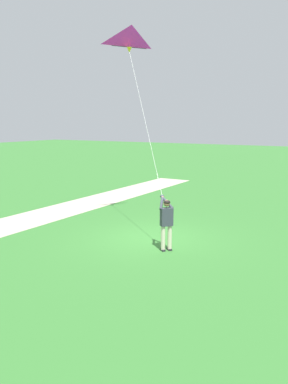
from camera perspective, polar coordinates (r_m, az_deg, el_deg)
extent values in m
plane|color=#33702D|center=(14.53, 1.02, -6.77)|extent=(120.00, 120.00, 0.00)
cube|color=#232328|center=(13.19, 2.75, -8.44)|extent=(0.25, 0.24, 0.06)
cylinder|color=beige|center=(13.04, 2.79, -6.72)|extent=(0.14, 0.14, 0.82)
cube|color=#232328|center=(13.27, 3.72, -8.32)|extent=(0.25, 0.24, 0.06)
cylinder|color=beige|center=(13.13, 3.78, -6.61)|extent=(0.14, 0.14, 0.82)
cube|color=#333842|center=(12.89, 3.32, -3.64)|extent=(0.43, 0.45, 0.60)
sphere|color=#996B4C|center=(12.79, 3.34, -1.64)|extent=(0.22, 0.22, 0.22)
ellipsoid|color=black|center=(12.77, 3.37, -1.49)|extent=(0.32, 0.32, 0.13)
cylinder|color=#333842|center=(12.96, 2.61, -1.52)|extent=(0.27, 0.55, 0.43)
cylinder|color=#333842|center=(13.03, 3.33, -1.47)|extent=(0.56, 0.21, 0.43)
sphere|color=#996B4C|center=(13.11, 2.72, -0.81)|extent=(0.10, 0.10, 0.10)
pyramid|color=#E02D9E|center=(16.55, -1.79, 21.76)|extent=(1.31, 1.63, 0.77)
cone|color=yellow|center=(16.67, -2.16, 20.01)|extent=(0.28, 0.28, 0.22)
cylinder|color=black|center=(16.69, -2.16, 20.39)|extent=(0.85, 1.30, 0.02)
cylinder|color=silver|center=(14.64, 0.07, 10.77)|extent=(2.85, 2.49, 5.30)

